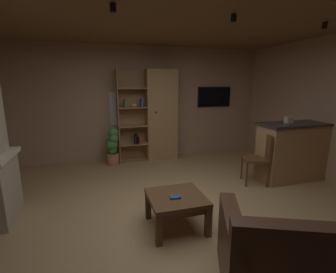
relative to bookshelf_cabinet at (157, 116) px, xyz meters
The scene contains 16 objects.
floor 2.92m from the bookshelf_cabinet, 98.62° to the right, with size 6.18×5.87×0.02m, color tan.
wall_back 0.56m from the bookshelf_cabinet, 146.20° to the left, with size 6.30×0.06×2.63m, color tan.
ceiling 3.16m from the bookshelf_cabinet, 98.62° to the right, with size 6.18×5.87×0.02m, color brown.
window_pane_back 0.82m from the bookshelf_cabinet, 162.54° to the left, with size 0.61×0.01×0.77m, color white.
bookshelf_cabinet is the anchor object (origin of this frame).
kitchen_bar_counter 3.01m from the bookshelf_cabinet, 41.27° to the right, with size 1.55×0.58×1.08m.
tissue_box 2.77m from the bookshelf_cabinet, 44.11° to the right, with size 0.12×0.12×0.11m, color #BFB299.
leather_couch 4.30m from the bookshelf_cabinet, 84.46° to the right, with size 1.89×1.48×0.84m.
coffee_table 3.00m from the bookshelf_cabinet, 99.31° to the right, with size 0.68×0.67×0.43m.
table_book_0 3.04m from the bookshelf_cabinet, 99.76° to the right, with size 0.13×0.08×0.02m, color #2D4C8C.
dining_chair 2.47m from the bookshelf_cabinet, 54.53° to the right, with size 0.53×0.53×0.92m.
potted_floor_plant 1.24m from the bookshelf_cabinet, behind, with size 0.29×0.29×0.85m.
wall_mounted_tv 1.62m from the bookshelf_cabinet, ahead, with size 0.89×0.06×0.50m.
track_light_spot_1 3.30m from the bookshelf_cabinet, 112.72° to the right, with size 0.07×0.07×0.09m, color black.
track_light_spot_2 3.11m from the bookshelf_cabinet, 83.52° to the right, with size 0.07×0.07×0.09m, color black.
track_light_spot_3 3.53m from the bookshelf_cabinet, 57.47° to the right, with size 0.07×0.07×0.09m, color black.
Camera 1 is at (-0.95, -2.85, 1.79)m, focal length 26.11 mm.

